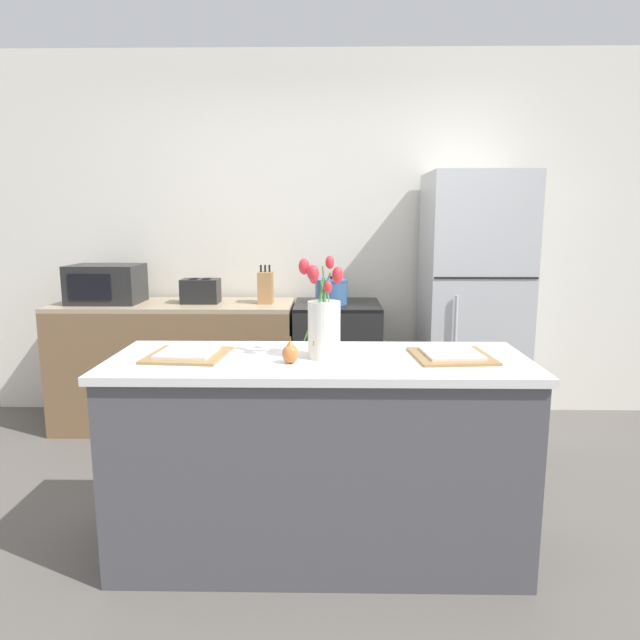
# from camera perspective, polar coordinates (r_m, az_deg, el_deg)

# --- Properties ---
(ground_plane) EXTENTS (10.00, 10.00, 0.00)m
(ground_plane) POSITION_cam_1_polar(r_m,az_deg,el_deg) (2.81, -0.09, -21.95)
(ground_plane) COLOR #59544F
(back_wall) EXTENTS (5.20, 0.08, 2.70)m
(back_wall) POSITION_cam_1_polar(r_m,az_deg,el_deg) (4.38, 0.38, 8.25)
(back_wall) COLOR silver
(back_wall) RESTS_ON ground_plane
(kitchen_island) EXTENTS (1.80, 0.66, 0.90)m
(kitchen_island) POSITION_cam_1_polar(r_m,az_deg,el_deg) (2.60, -0.09, -13.45)
(kitchen_island) COLOR #4C4C51
(kitchen_island) RESTS_ON ground_plane
(back_counter) EXTENTS (1.68, 0.60, 0.90)m
(back_counter) POSITION_cam_1_polar(r_m,az_deg,el_deg) (4.26, -14.14, -4.34)
(back_counter) COLOR brown
(back_counter) RESTS_ON ground_plane
(stove_range) EXTENTS (0.60, 0.61, 0.90)m
(stove_range) POSITION_cam_1_polar(r_m,az_deg,el_deg) (4.11, 1.71, -4.55)
(stove_range) COLOR black
(stove_range) RESTS_ON ground_plane
(refrigerator) EXTENTS (0.68, 0.67, 1.80)m
(refrigerator) POSITION_cam_1_polar(r_m,az_deg,el_deg) (4.15, 14.98, 1.57)
(refrigerator) COLOR #B7BABC
(refrigerator) RESTS_ON ground_plane
(flower_vase) EXTENTS (0.19, 0.16, 0.44)m
(flower_vase) POSITION_cam_1_polar(r_m,az_deg,el_deg) (2.41, 0.37, -0.07)
(flower_vase) COLOR silver
(flower_vase) RESTS_ON kitchen_island
(pear_figurine) EXTENTS (0.07, 0.07, 0.11)m
(pear_figurine) POSITION_cam_1_polar(r_m,az_deg,el_deg) (2.35, -2.99, -3.29)
(pear_figurine) COLOR #C66B33
(pear_figurine) RESTS_ON kitchen_island
(plate_setting_left) EXTENTS (0.35, 0.35, 0.02)m
(plate_setting_left) POSITION_cam_1_polar(r_m,az_deg,el_deg) (2.54, -13.11, -3.34)
(plate_setting_left) COLOR olive
(plate_setting_left) RESTS_ON kitchen_island
(plate_setting_right) EXTENTS (0.35, 0.35, 0.02)m
(plate_setting_right) POSITION_cam_1_polar(r_m,az_deg,el_deg) (2.52, 13.03, -3.45)
(plate_setting_right) COLOR olive
(plate_setting_right) RESTS_ON kitchen_island
(toaster) EXTENTS (0.28, 0.18, 0.17)m
(toaster) POSITION_cam_1_polar(r_m,az_deg,el_deg) (4.12, -11.85, 2.87)
(toaster) COLOR black
(toaster) RESTS_ON back_counter
(cooking_pot) EXTENTS (0.23, 0.23, 0.20)m
(cooking_pot) POSITION_cam_1_polar(r_m,az_deg,el_deg) (3.99, 1.14, 2.87)
(cooking_pot) COLOR #386093
(cooking_pot) RESTS_ON stove_range
(microwave) EXTENTS (0.48, 0.37, 0.27)m
(microwave) POSITION_cam_1_polar(r_m,az_deg,el_deg) (4.31, -20.59, 3.41)
(microwave) COLOR black
(microwave) RESTS_ON back_counter
(knife_block) EXTENTS (0.10, 0.14, 0.27)m
(knife_block) POSITION_cam_1_polar(r_m,az_deg,el_deg) (4.04, -5.47, 3.26)
(knife_block) COLOR #A37547
(knife_block) RESTS_ON back_counter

